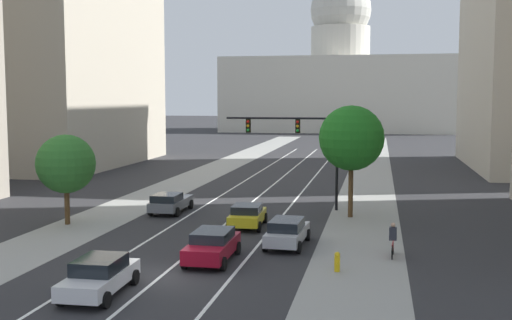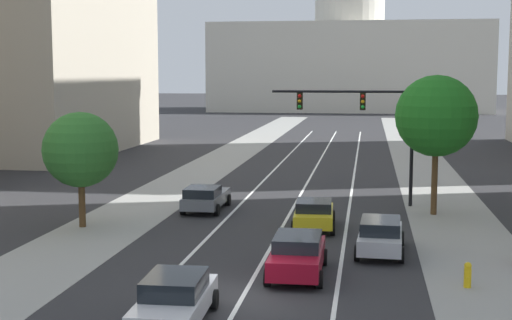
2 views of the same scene
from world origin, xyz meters
name	(u,v)px [view 1 (image 1 of 2)]	position (x,y,z in m)	size (l,w,h in m)	color
ground_plane	(289,172)	(0.00, 40.00, 0.00)	(400.00, 400.00, 0.00)	#2B2B2D
sidewalk_left	(199,176)	(-8.43, 35.00, 0.01)	(4.53, 130.00, 0.01)	gray
sidewalk_right	(369,180)	(8.43, 35.00, 0.01)	(4.53, 130.00, 0.01)	gray
lane_stripe_left	(227,192)	(-3.08, 25.00, 0.01)	(0.16, 90.00, 0.01)	white
lane_stripe_center	(264,193)	(0.00, 25.00, 0.01)	(0.16, 90.00, 0.01)	white
lane_stripe_right	(301,194)	(3.08, 25.00, 0.01)	(0.16, 90.00, 0.01)	white
capitol_building	(340,83)	(0.00, 123.85, 11.42)	(53.54, 22.69, 36.24)	beige
car_crimson	(212,245)	(1.54, 3.07, 0.80)	(2.08, 4.57, 1.50)	maroon
car_yellow	(247,215)	(1.54, 11.19, 0.74)	(2.17, 4.09, 1.40)	yellow
car_white	(99,275)	(-1.54, -2.77, 0.78)	(2.14, 4.55, 1.50)	silver
car_gray	(170,202)	(-4.63, 14.87, 0.73)	(2.05, 4.54, 1.40)	slate
car_silver	(287,232)	(4.62, 6.81, 0.78)	(2.10, 4.42, 1.47)	#B2B5BA
traffic_signal_mast	(302,139)	(4.00, 18.02, 4.96)	(7.96, 0.39, 6.83)	black
fire_hydrant	(337,262)	(7.56, 2.39, 0.46)	(0.26, 0.35, 0.91)	yellow
cyclist	(393,240)	(10.08, 5.54, 0.85)	(0.38, 1.70, 1.72)	black
street_tree_mid_left	(66,164)	(-9.61, 9.87, 3.77)	(3.63, 3.63, 5.60)	#51381E
street_tree_far_right	(351,138)	(7.54, 15.70, 5.21)	(4.26, 4.26, 7.36)	#51381E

